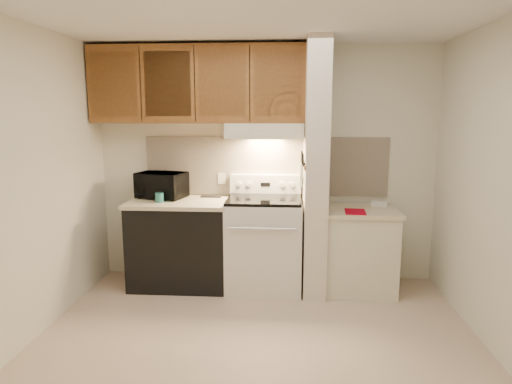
{
  "coord_description": "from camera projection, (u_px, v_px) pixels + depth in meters",
  "views": [
    {
      "loc": [
        0.22,
        -3.39,
        1.82
      ],
      "look_at": [
        -0.06,
        0.75,
        1.08
      ],
      "focal_mm": 32.0,
      "sensor_mm": 36.0,
      "label": 1
    }
  ],
  "objects": [
    {
      "name": "wall_right",
      "position": [
        503.0,
        190.0,
        3.33
      ],
      "size": [
        0.02,
        3.0,
        2.5
      ],
      "primitive_type": "cube",
      "color": "silver",
      "rests_on": "floor"
    },
    {
      "name": "range_backguard",
      "position": [
        266.0,
        184.0,
        4.89
      ],
      "size": [
        0.76,
        0.08,
        0.2
      ],
      "primitive_type": "cube",
      "color": "silver",
      "rests_on": "range_body"
    },
    {
      "name": "cab_door_b",
      "position": [
        168.0,
        84.0,
        4.51
      ],
      "size": [
        0.46,
        0.01,
        0.63
      ],
      "primitive_type": "cube",
      "color": "brown",
      "rests_on": "upper_cabinets"
    },
    {
      "name": "knife_blade_a",
      "position": [
        302.0,
        175.0,
        4.35
      ],
      "size": [
        0.01,
        0.03,
        0.16
      ],
      "primitive_type": "cube",
      "color": "silver",
      "rests_on": "knife_strip"
    },
    {
      "name": "right_cab_base",
      "position": [
        359.0,
        252.0,
        4.66
      ],
      "size": [
        0.7,
        0.6,
        0.81
      ],
      "primitive_type": "cube",
      "color": "beige",
      "rests_on": "floor"
    },
    {
      "name": "hood_lip",
      "position": [
        264.0,
        136.0,
        4.44
      ],
      "size": [
        0.78,
        0.04,
        0.06
      ],
      "primitive_type": "cube",
      "color": "beige",
      "rests_on": "range_hood"
    },
    {
      "name": "outlet",
      "position": [
        222.0,
        178.0,
        4.95
      ],
      "size": [
        0.08,
        0.01,
        0.12
      ],
      "primitive_type": "cube",
      "color": "beige",
      "rests_on": "backsplash"
    },
    {
      "name": "range_body",
      "position": [
        264.0,
        244.0,
        4.72
      ],
      "size": [
        0.76,
        0.65,
        0.92
      ],
      "primitive_type": "cube",
      "color": "silver",
      "rests_on": "floor"
    },
    {
      "name": "left_countertop",
      "position": [
        179.0,
        202.0,
        4.71
      ],
      "size": [
        1.04,
        0.67,
        0.04
      ],
      "primitive_type": "cube",
      "color": "beige",
      "rests_on": "dishwasher_front"
    },
    {
      "name": "cab_gap_c",
      "position": [
        250.0,
        84.0,
        4.45
      ],
      "size": [
        0.01,
        0.01,
        0.73
      ],
      "primitive_type": "cube",
      "color": "black",
      "rests_on": "upper_cabinets"
    },
    {
      "name": "white_box",
      "position": [
        379.0,
        204.0,
        4.74
      ],
      "size": [
        0.18,
        0.15,
        0.04
      ],
      "primitive_type": "cube",
      "rotation": [
        0.0,
        0.0,
        -0.28
      ],
      "color": "white",
      "rests_on": "right_countertop"
    },
    {
      "name": "knife_handle_b",
      "position": [
        302.0,
        158.0,
        4.4
      ],
      "size": [
        0.02,
        0.02,
        0.1
      ],
      "primitive_type": "cylinder",
      "color": "black",
      "rests_on": "knife_strip"
    },
    {
      "name": "ceiling",
      "position": [
        257.0,
        14.0,
        3.23
      ],
      "size": [
        3.6,
        3.6,
        0.0
      ],
      "primitive_type": "plane",
      "rotation": [
        3.14,
        0.0,
        0.0
      ],
      "color": "white",
      "rests_on": "wall_back"
    },
    {
      "name": "right_countertop",
      "position": [
        360.0,
        211.0,
        4.58
      ],
      "size": [
        0.74,
        0.64,
        0.04
      ],
      "primitive_type": "cube",
      "color": "beige",
      "rests_on": "right_cab_base"
    },
    {
      "name": "upper_cabinets",
      "position": [
        198.0,
        85.0,
        4.65
      ],
      "size": [
        2.18,
        0.33,
        0.77
      ],
      "primitive_type": "cube",
      "color": "brown",
      "rests_on": "wall_back"
    },
    {
      "name": "oven_handle",
      "position": [
        262.0,
        229.0,
        4.32
      ],
      "size": [
        0.65,
        0.02,
        0.02
      ],
      "primitive_type": "cylinder",
      "rotation": [
        0.0,
        1.57,
        0.0
      ],
      "color": "silver",
      "rests_on": "range_body"
    },
    {
      "name": "red_folder",
      "position": [
        355.0,
        212.0,
        4.44
      ],
      "size": [
        0.21,
        0.28,
        0.01
      ],
      "primitive_type": "cube",
      "rotation": [
        0.0,
        0.0,
        -0.08
      ],
      "color": "#A30115",
      "rests_on": "right_countertop"
    },
    {
      "name": "knife_blade_d",
      "position": [
        302.0,
        171.0,
        4.59
      ],
      "size": [
        0.01,
        0.04,
        0.16
      ],
      "primitive_type": "cube",
      "color": "silver",
      "rests_on": "knife_strip"
    },
    {
      "name": "teal_jar",
      "position": [
        159.0,
        198.0,
        4.61
      ],
      "size": [
        0.1,
        0.1,
        0.1
      ],
      "primitive_type": "cylinder",
      "rotation": [
        0.0,
        0.0,
        -0.2
      ],
      "color": "#256E6A",
      "rests_on": "left_countertop"
    },
    {
      "name": "dishwasher_front",
      "position": [
        181.0,
        245.0,
        4.79
      ],
      "size": [
        1.0,
        0.63,
        0.87
      ],
      "primitive_type": "cube",
      "color": "black",
      "rests_on": "floor"
    },
    {
      "name": "range_display",
      "position": [
        265.0,
        184.0,
        4.85
      ],
      "size": [
        0.1,
        0.01,
        0.04
      ],
      "primitive_type": "cube",
      "color": "black",
      "rests_on": "range_backguard"
    },
    {
      "name": "knife_blade_c",
      "position": [
        302.0,
        175.0,
        4.52
      ],
      "size": [
        0.01,
        0.04,
        0.2
      ],
      "primitive_type": "cube",
      "color": "silver",
      "rests_on": "knife_strip"
    },
    {
      "name": "cab_door_c",
      "position": [
        222.0,
        84.0,
        4.47
      ],
      "size": [
        0.46,
        0.01,
        0.63
      ],
      "primitive_type": "cube",
      "color": "brown",
      "rests_on": "upper_cabinets"
    },
    {
      "name": "microwave",
      "position": [
        161.0,
        185.0,
        4.84
      ],
      "size": [
        0.56,
        0.45,
        0.27
      ],
      "primitive_type": "imported",
      "rotation": [
        0.0,
        0.0,
        -0.27
      ],
      "color": "black",
      "rests_on": "left_countertop"
    },
    {
      "name": "range_knob_right_outer",
      "position": [
        292.0,
        185.0,
        4.83
      ],
      "size": [
        0.05,
        0.02,
        0.05
      ],
      "primitive_type": "cylinder",
      "rotation": [
        1.57,
        0.0,
        0.0
      ],
      "color": "silver",
      "rests_on": "range_backguard"
    },
    {
      "name": "knife_handle_e",
      "position": [
        302.0,
        156.0,
        4.64
      ],
      "size": [
        0.02,
        0.02,
        0.1
      ],
      "primitive_type": "cylinder",
      "color": "black",
      "rests_on": "knife_strip"
    },
    {
      "name": "knife_handle_c",
      "position": [
        302.0,
        157.0,
        4.49
      ],
      "size": [
        0.02,
        0.02,
        0.1
      ],
      "primitive_type": "cylinder",
      "color": "black",
      "rests_on": "knife_strip"
    },
    {
      "name": "cab_door_d",
      "position": [
        278.0,
        83.0,
        4.43
      ],
      "size": [
        0.46,
        0.01,
        0.63
      ],
      "primitive_type": "cube",
      "color": "brown",
      "rests_on": "upper_cabinets"
    },
    {
      "name": "knife_handle_d",
      "position": [
        302.0,
        157.0,
        4.57
      ],
      "size": [
        0.02,
        0.02,
        0.1
      ],
      "primitive_type": "cylinder",
      "color": "black",
      "rests_on": "knife_strip"
    },
    {
      "name": "wall_back",
      "position": [
        266.0,
        165.0,
        4.92
      ],
      "size": [
        3.6,
        2.5,
        0.02
      ],
      "primitive_type": "cube",
      "rotation": [
        1.57,
        0.0,
        0.0
      ],
      "color": "silver",
      "rests_on": "floor"
    },
    {
      "name": "backsplash",
      "position": [
        266.0,
        166.0,
        4.91
      ],
      "size": [
        2.6,
        0.02,
        0.63
      ],
      "primitive_type": "cube",
      "color": "#FFE8CA",
      "rests_on": "wall_back"
    },
    {
      "name": "pillar_trim",
      "position": [
        304.0,
        164.0,
        4.54
      ],
      "size": [
        0.01,
        0.7,
        0.04
      ],
      "primitive_type": "cube",
      "color": "brown",
      "rests_on": "partition_pillar"
    },
    {
      "name": "cooktop",
      "position": [
        264.0,
        199.0,
        4.63
      ],
      "size": [
        0.74,
        0.64,
        0.03
      ],
      "primitive_type": "cube",
      "color": "black",
      "rests_on": "range_body"
    },
    {
      "name": "floor",
      "position": [
        257.0,
        341.0,
        3.66
      ],
      "size": [
        3.6,
        3.6,
        0.0
      ],
      "primitive_type": "plane",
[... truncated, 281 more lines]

